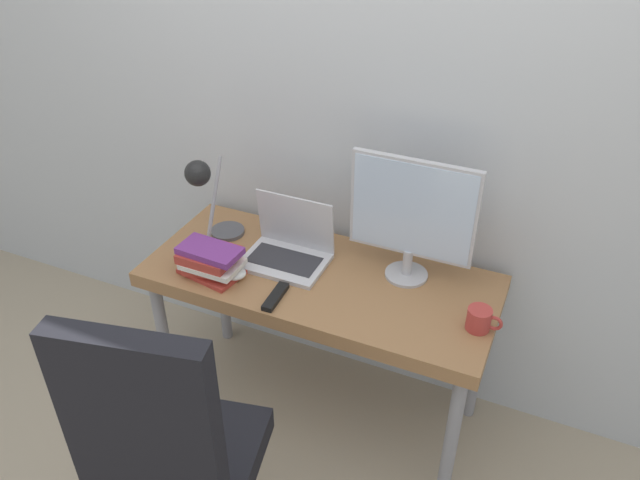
% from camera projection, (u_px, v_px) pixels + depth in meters
% --- Properties ---
extents(ground_plane, '(12.00, 12.00, 0.00)m').
position_uv_depth(ground_plane, '(291.00, 455.00, 2.56)').
color(ground_plane, tan).
extents(wall_back, '(8.00, 0.05, 2.60)m').
position_uv_depth(wall_back, '(358.00, 100.00, 2.33)').
color(wall_back, silver).
rests_on(wall_back, ground_plane).
extents(desk, '(1.34, 0.58, 0.73)m').
position_uv_depth(desk, '(320.00, 290.00, 2.42)').
color(desk, '#996B42').
rests_on(desk, ground_plane).
extents(laptop, '(0.32, 0.24, 0.25)m').
position_uv_depth(laptop, '(288.00, 248.00, 2.43)').
color(laptop, silver).
rests_on(laptop, desk).
extents(monitor, '(0.46, 0.16, 0.48)m').
position_uv_depth(monitor, '(412.00, 214.00, 2.22)').
color(monitor, '#B7B7BC').
rests_on(monitor, desk).
extents(desk_lamp, '(0.14, 0.28, 0.41)m').
position_uv_depth(desk_lamp, '(207.00, 190.00, 2.39)').
color(desk_lamp, '#4C4C51').
rests_on(desk_lamp, desk).
extents(office_chair, '(0.54, 0.55, 1.18)m').
position_uv_depth(office_chair, '(169.00, 453.00, 1.79)').
color(office_chair, black).
rests_on(office_chair, ground_plane).
extents(book_stack, '(0.25, 0.20, 0.13)m').
position_uv_depth(book_stack, '(211.00, 260.00, 2.35)').
color(book_stack, '#B2382D').
rests_on(book_stack, desk).
extents(tv_remote, '(0.05, 0.16, 0.02)m').
position_uv_depth(tv_remote, '(276.00, 297.00, 2.25)').
color(tv_remote, black).
rests_on(tv_remote, desk).
extents(mug, '(0.12, 0.08, 0.08)m').
position_uv_depth(mug, '(480.00, 319.00, 2.10)').
color(mug, '#B23833').
rests_on(mug, desk).
extents(game_controller, '(0.14, 0.10, 0.04)m').
position_uv_depth(game_controller, '(229.00, 272.00, 2.36)').
color(game_controller, white).
rests_on(game_controller, desk).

